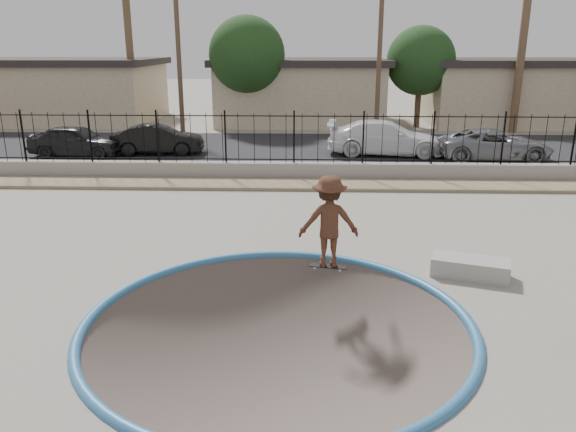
% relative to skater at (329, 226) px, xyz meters
% --- Properties ---
extents(ground, '(120.00, 120.00, 2.20)m').
position_rel_skater_xyz_m(ground, '(-0.97, 10.40, -2.11)').
color(ground, gray).
rests_on(ground, ground).
extents(bowl_pit, '(6.84, 6.84, 1.80)m').
position_rel_skater_xyz_m(bowl_pit, '(-0.97, -2.60, -1.01)').
color(bowl_pit, '#483E37').
rests_on(bowl_pit, ground).
extents(coping_ring, '(7.04, 7.04, 0.20)m').
position_rel_skater_xyz_m(coping_ring, '(-0.97, -2.60, -1.01)').
color(coping_ring, teal).
rests_on(coping_ring, ground).
extents(rock_strip, '(42.00, 1.60, 0.11)m').
position_rel_skater_xyz_m(rock_strip, '(-0.97, 7.60, -0.95)').
color(rock_strip, '#937D60').
rests_on(rock_strip, ground).
extents(retaining_wall, '(42.00, 0.45, 0.60)m').
position_rel_skater_xyz_m(retaining_wall, '(-0.97, 8.70, -0.71)').
color(retaining_wall, gray).
rests_on(retaining_wall, ground).
extents(fence, '(40.00, 0.04, 1.80)m').
position_rel_skater_xyz_m(fence, '(-0.97, 8.70, 0.49)').
color(fence, black).
rests_on(fence, retaining_wall).
extents(street, '(90.00, 8.00, 0.04)m').
position_rel_skater_xyz_m(street, '(-0.97, 15.40, -0.99)').
color(street, black).
rests_on(street, ground).
extents(house_west, '(11.60, 8.60, 3.90)m').
position_rel_skater_xyz_m(house_west, '(-15.97, 24.90, 0.97)').
color(house_west, tan).
rests_on(house_west, ground).
extents(house_center, '(10.60, 8.60, 3.90)m').
position_rel_skater_xyz_m(house_center, '(-0.97, 24.90, 0.97)').
color(house_center, tan).
rests_on(house_center, ground).
extents(house_east, '(12.60, 8.60, 3.90)m').
position_rel_skater_xyz_m(house_east, '(13.03, 24.90, 0.96)').
color(house_east, tan).
rests_on(house_east, ground).
extents(palm_mid, '(2.30, 2.30, 9.30)m').
position_rel_skater_xyz_m(palm_mid, '(-10.97, 22.40, 5.68)').
color(palm_mid, brown).
rests_on(palm_mid, ground).
extents(utility_pole_left, '(1.70, 0.24, 9.00)m').
position_rel_skater_xyz_m(utility_pole_left, '(-6.97, 17.40, 3.69)').
color(utility_pole_left, '#473323').
rests_on(utility_pole_left, ground).
extents(utility_pole_mid, '(1.70, 0.24, 9.50)m').
position_rel_skater_xyz_m(utility_pole_mid, '(3.03, 17.40, 3.95)').
color(utility_pole_mid, '#473323').
rests_on(utility_pole_mid, ground).
extents(street_tree_left, '(4.32, 4.32, 6.36)m').
position_rel_skater_xyz_m(street_tree_left, '(-3.97, 21.40, 3.18)').
color(street_tree_left, '#473323').
rests_on(street_tree_left, ground).
extents(street_tree_mid, '(3.96, 3.96, 5.83)m').
position_rel_skater_xyz_m(street_tree_mid, '(6.03, 22.40, 2.83)').
color(street_tree_mid, '#473323').
rests_on(street_tree_mid, ground).
extents(skater, '(1.35, 0.83, 2.02)m').
position_rel_skater_xyz_m(skater, '(0.00, 0.00, 0.00)').
color(skater, brown).
rests_on(skater, ground).
extents(skateboard, '(0.86, 0.37, 0.07)m').
position_rel_skater_xyz_m(skateboard, '(-0.00, -0.00, -0.95)').
color(skateboard, black).
rests_on(skateboard, ground).
extents(concrete_ledge, '(1.74, 1.17, 0.40)m').
position_rel_skater_xyz_m(concrete_ledge, '(3.03, -0.30, -0.81)').
color(concrete_ledge, '#9B978A').
rests_on(concrete_ledge, ground).
extents(car_a, '(4.17, 1.94, 1.38)m').
position_rel_skater_xyz_m(car_a, '(-10.60, 12.50, -0.28)').
color(car_a, black).
rests_on(car_a, street).
extents(car_b, '(4.07, 1.69, 1.31)m').
position_rel_skater_xyz_m(car_b, '(-7.17, 13.18, -0.32)').
color(car_b, black).
rests_on(car_b, street).
extents(car_c, '(5.32, 2.53, 1.50)m').
position_rel_skater_xyz_m(car_c, '(2.99, 13.40, -0.22)').
color(car_c, white).
rests_on(car_c, street).
extents(car_d, '(4.70, 2.18, 1.31)m').
position_rel_skater_xyz_m(car_d, '(7.46, 12.36, -0.32)').
color(car_d, gray).
rests_on(car_d, street).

